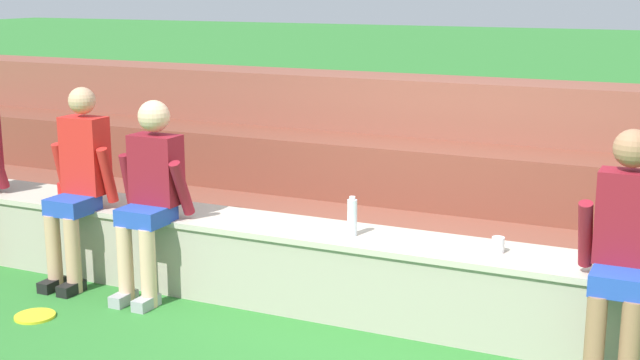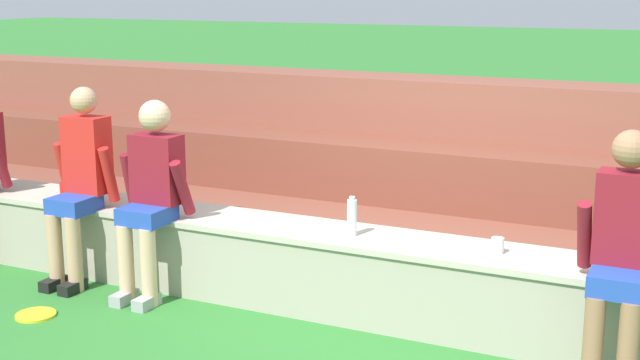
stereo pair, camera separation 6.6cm
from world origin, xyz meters
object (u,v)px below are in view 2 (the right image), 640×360
plastic_cup_left_end (65,189)px  person_right_of_center (622,251)px  plastic_cup_middle (497,246)px  water_bottle_near_left (352,217)px  frisbee (36,315)px  person_left_of_center (80,180)px  person_center (151,191)px

plastic_cup_left_end → person_right_of_center: bearing=-3.7°
plastic_cup_middle → plastic_cup_left_end: (-3.42, -0.03, 0.01)m
water_bottle_near_left → frisbee: size_ratio=0.99×
person_left_of_center → plastic_cup_middle: (3.06, 0.26, -0.17)m
person_left_of_center → water_bottle_near_left: size_ratio=5.46×
person_right_of_center → plastic_cup_left_end: size_ratio=12.44×
person_left_of_center → frisbee: 1.07m
frisbee → water_bottle_near_left: bearing=26.1°
person_center → plastic_cup_middle: size_ratio=13.99×
person_left_of_center → plastic_cup_middle: 3.07m
frisbee → person_right_of_center: bearing=10.5°
person_center → plastic_cup_left_end: (-1.03, 0.26, -0.15)m
plastic_cup_middle → frisbee: size_ratio=0.37×
plastic_cup_middle → water_bottle_near_left: bearing=-177.6°
person_center → plastic_cup_middle: 2.42m
person_right_of_center → person_center: bearing=179.8°
frisbee → person_left_of_center: bearing=103.9°
person_center → plastic_cup_middle: bearing=6.8°
person_center → water_bottle_near_left: bearing=9.8°
plastic_cup_middle → person_right_of_center: bearing=-21.6°
person_right_of_center → frisbee: 3.78m
person_center → plastic_cup_left_end: size_ratio=12.26×
person_left_of_center → person_right_of_center: (3.81, -0.04, -0.01)m
person_right_of_center → plastic_cup_middle: (-0.76, 0.30, -0.15)m
person_right_of_center → frisbee: bearing=-169.5°
water_bottle_near_left → plastic_cup_left_end: water_bottle_near_left is taller
water_bottle_near_left → person_center: bearing=-170.2°
plastic_cup_middle → plastic_cup_left_end: bearing=-179.6°
water_bottle_near_left → person_right_of_center: bearing=-8.6°
water_bottle_near_left → person_left_of_center: bearing=-173.9°
water_bottle_near_left → frisbee: (-1.91, -0.94, -0.68)m
person_right_of_center → plastic_cup_middle: bearing=158.4°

